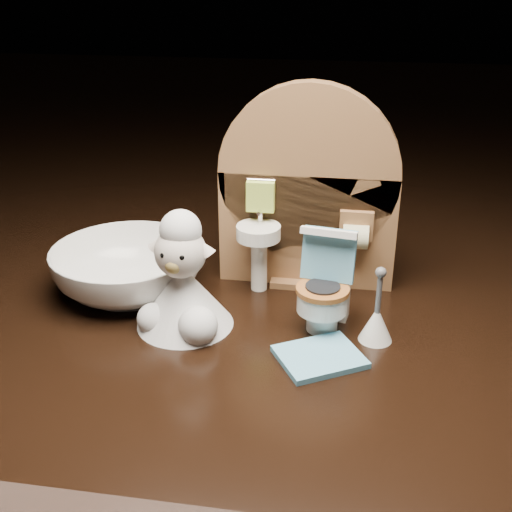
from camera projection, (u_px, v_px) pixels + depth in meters
The scene contains 6 objects.
backdrop_panel at pixel (307, 200), 0.46m from camera, with size 0.13×0.05×0.15m.
toy_toilet at pixel (325, 291), 0.42m from camera, with size 0.04×0.05×0.07m.
bath_mat at pixel (320, 357), 0.40m from camera, with size 0.05×0.04×0.00m, color #60ABCE.
toilet_brush at pixel (376, 321), 0.41m from camera, with size 0.02×0.02×0.05m.
plush_lamb at pixel (183, 287), 0.42m from camera, with size 0.07×0.07×0.08m.
ceramic_bowl at pixel (128, 270), 0.47m from camera, with size 0.11×0.11×0.03m, color white.
Camera 1 is at (0.03, -0.37, 0.23)m, focal length 45.00 mm.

